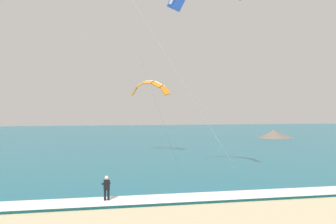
% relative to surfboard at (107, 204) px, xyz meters
% --- Properties ---
extents(sea, '(200.00, 120.00, 0.20)m').
position_rel_surfboard_xyz_m(sea, '(0.47, 58.87, 0.07)').
color(sea, '#146075').
rests_on(sea, ground).
extents(surf_foam, '(200.00, 2.32, 0.04)m').
position_rel_surfboard_xyz_m(surf_foam, '(0.47, -0.13, 0.19)').
color(surf_foam, white).
rests_on(surf_foam, sea).
extents(surfboard, '(0.59, 1.44, 0.09)m').
position_rel_surfboard_xyz_m(surfboard, '(0.00, 0.00, 0.00)').
color(surfboard, white).
rests_on(surfboard, ground).
extents(kitesurfer, '(0.55, 0.55, 1.69)m').
position_rel_surfboard_xyz_m(kitesurfer, '(-0.00, 0.02, 0.91)').
color(kitesurfer, black).
rests_on(kitesurfer, ground).
extents(kite_distant, '(4.50, 3.69, 1.90)m').
position_rel_surfboard_xyz_m(kite_distant, '(6.96, 25.10, 8.41)').
color(kite_distant, orange).
extents(headland_right, '(8.02, 8.02, 1.80)m').
position_rel_surfboard_xyz_m(headland_right, '(35.40, 47.67, 0.81)').
color(headland_right, '#665B51').
rests_on(headland_right, ground).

